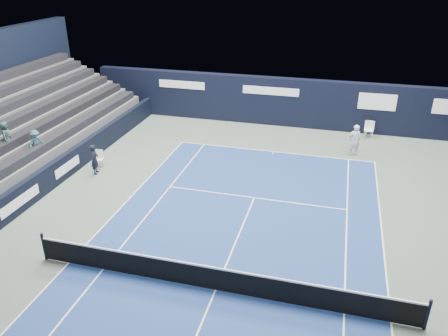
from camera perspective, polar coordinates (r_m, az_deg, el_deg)
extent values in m
plane|color=#4F5E53|center=(16.42, 0.86, -11.23)|extent=(48.00, 48.00, 0.00)
cube|color=navy|center=(14.92, -1.12, -15.67)|extent=(10.97, 23.77, 0.01)
cube|color=white|center=(28.22, 18.50, 4.77)|extent=(0.50, 0.48, 0.04)
cube|color=white|center=(28.32, 18.65, 5.38)|extent=(0.42, 0.12, 0.50)
cylinder|color=white|center=(28.43, 18.86, 4.39)|extent=(0.02, 0.02, 0.44)
cylinder|color=white|center=(28.48, 18.15, 4.53)|extent=(0.02, 0.02, 0.44)
cylinder|color=white|center=(28.12, 18.74, 4.17)|extent=(0.02, 0.02, 0.44)
cylinder|color=white|center=(28.16, 18.02, 4.31)|extent=(0.02, 0.02, 0.44)
cube|color=white|center=(27.94, 18.34, 4.68)|extent=(0.51, 0.49, 0.04)
cube|color=white|center=(28.04, 18.37, 5.37)|extent=(0.46, 0.08, 0.55)
cylinder|color=white|center=(28.22, 18.62, 4.32)|extent=(0.03, 0.03, 0.49)
cylinder|color=white|center=(28.16, 17.83, 4.38)|extent=(0.03, 0.03, 0.49)
cylinder|color=white|center=(27.88, 18.73, 4.04)|extent=(0.03, 0.03, 0.49)
cylinder|color=white|center=(27.81, 17.92, 4.11)|extent=(0.03, 0.03, 0.49)
cube|color=white|center=(23.70, -16.04, 1.10)|extent=(0.45, 0.43, 0.04)
cube|color=white|center=(23.75, -15.94, 1.82)|extent=(0.40, 0.08, 0.48)
cylinder|color=white|center=(23.85, -15.45, 0.78)|extent=(0.02, 0.02, 0.42)
cylinder|color=white|center=(23.98, -16.21, 0.82)|extent=(0.02, 0.02, 0.42)
cylinder|color=white|center=(23.58, -15.74, 0.45)|extent=(0.02, 0.02, 0.42)
cylinder|color=white|center=(23.71, -16.50, 0.50)|extent=(0.02, 0.02, 0.42)
imported|color=black|center=(22.86, -16.52, 1.10)|extent=(0.52, 0.65, 1.55)
cube|color=white|center=(24.89, 6.49, 2.14)|extent=(10.97, 0.06, 0.00)
cube|color=white|center=(14.75, 21.00, -18.33)|extent=(0.06, 23.77, 0.00)
cube|color=white|center=(16.96, -19.62, -11.59)|extent=(0.06, 23.77, 0.00)
cube|color=white|center=(14.60, 15.42, -17.89)|extent=(0.06, 23.77, 0.00)
cube|color=white|center=(16.30, -15.51, -12.62)|extent=(0.06, 23.77, 0.00)
cube|color=white|center=(20.03, 3.98, -3.88)|extent=(8.23, 0.06, 0.00)
cube|color=white|center=(14.91, -1.12, -15.65)|extent=(0.06, 12.80, 0.00)
cube|color=white|center=(24.75, 6.44, 2.01)|extent=(0.06, 0.30, 0.00)
cylinder|color=black|center=(14.57, 25.05, -16.98)|extent=(0.10, 0.10, 1.10)
cylinder|color=black|center=(17.14, -22.46, -9.46)|extent=(0.10, 0.10, 1.10)
cube|color=black|center=(14.62, -1.13, -14.32)|extent=(12.80, 0.03, 0.86)
cube|color=white|center=(14.34, -1.15, -12.94)|extent=(12.80, 0.05, 0.06)
cube|color=black|center=(28.67, 8.14, 8.51)|extent=(26.00, 0.60, 3.10)
cube|color=silver|center=(29.77, -5.55, 10.79)|extent=(3.20, 0.02, 0.50)
cube|color=silver|center=(28.28, 6.11, 9.97)|extent=(3.60, 0.02, 0.50)
cube|color=silver|center=(28.12, 19.39, 8.15)|extent=(2.20, 0.02, 1.00)
cube|color=black|center=(22.96, -20.11, 0.19)|extent=(0.30, 22.00, 1.20)
cube|color=silver|center=(20.44, -25.06, -3.93)|extent=(0.02, 2.40, 0.45)
cube|color=silver|center=(22.86, -19.75, 0.14)|extent=(0.02, 2.00, 0.45)
cube|color=#4E4E51|center=(23.94, -20.07, 1.83)|extent=(0.90, 16.00, 1.65)
cube|color=#4F4F51|center=(24.37, -21.90, 2.51)|extent=(0.90, 16.00, 2.10)
cube|color=#555558|center=(24.82, -23.67, 3.17)|extent=(0.90, 16.00, 2.55)
cube|color=#4B4B4E|center=(25.31, -25.37, 3.79)|extent=(0.90, 16.00, 3.00)
cube|color=#555558|center=(25.81, -27.01, 4.40)|extent=(0.90, 16.00, 3.45)
cube|color=black|center=(23.57, -20.44, 4.10)|extent=(0.63, 15.20, 0.40)
cube|color=black|center=(23.95, -22.38, 5.26)|extent=(0.63, 15.20, 0.40)
cube|color=black|center=(24.35, -24.27, 6.37)|extent=(0.63, 15.20, 0.40)
cube|color=black|center=(24.80, -26.10, 7.43)|extent=(0.63, 15.20, 0.40)
imported|color=#2A5C63|center=(22.02, -23.36, 3.16)|extent=(0.59, 0.82, 1.14)
imported|color=#27423C|center=(21.89, -26.59, 3.85)|extent=(0.61, 0.73, 1.27)
imported|color=white|center=(25.12, 16.69, 3.54)|extent=(0.73, 0.58, 1.75)
cylinder|color=black|center=(24.77, 16.40, 3.71)|extent=(0.03, 0.29, 0.13)
torus|color=black|center=(24.50, 16.42, 3.72)|extent=(0.30, 0.13, 0.29)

